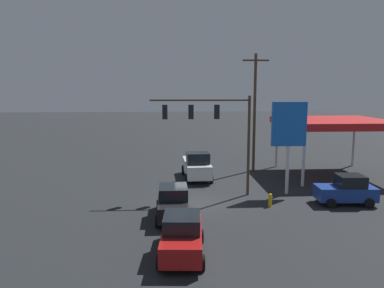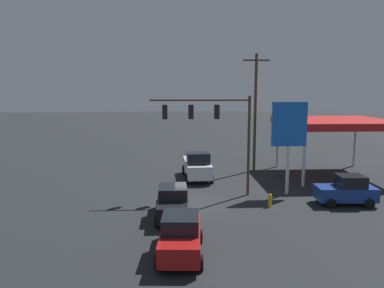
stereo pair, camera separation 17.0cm
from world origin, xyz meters
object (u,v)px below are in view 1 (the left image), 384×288
Objects in this scene: price_sign at (289,128)px; fire_hydrant at (270,200)px; traffic_signal_assembly at (213,122)px; sedan_waiting at (173,202)px; utility_pole at (255,110)px; hatchback_crossing at (346,190)px; pickup_parked at (197,166)px; sedan_far at (182,235)px.

price_sign reaches higher than fire_hydrant.
sedan_waiting is (2.85, 4.57, -4.35)m from traffic_signal_assembly.
utility_pole is 2.76× the size of hatchback_crossing.
pickup_parked is (6.24, -4.91, -3.72)m from price_sign.
utility_pole is 19.52m from sedan_far.
sedan_far is (11.18, 7.05, 0.00)m from hatchback_crossing.
price_sign is 7.61× the size of fire_hydrant.
sedan_far is at bearing 48.68° from fire_hydrant.
traffic_signal_assembly is at bearing -13.36° from hatchback_crossing.
sedan_waiting is 5.01× the size of fire_hydrant.
fire_hydrant is (-5.98, -6.80, -0.51)m from sedan_far.
traffic_signal_assembly is 6.92m from sedan_waiting.
utility_pole is 2.43× the size of sedan_waiting.
sedan_far is 5.06m from sedan_waiting.
hatchback_crossing is (-9.43, 7.58, -0.16)m from pickup_parked.
price_sign reaches higher than sedan_far.
sedan_far is (7.26, 17.49, -4.70)m from utility_pole.
price_sign is at bearing 95.33° from utility_pole.
sedan_waiting is at bearing -172.21° from sedan_far.
utility_pole reaches higher than price_sign.
fire_hydrant is (2.01, 2.91, -4.39)m from price_sign.
sedan_waiting is (11.52, 2.00, 0.00)m from hatchback_crossing.
hatchback_crossing is (-3.19, 2.66, -3.88)m from price_sign.
hatchback_crossing is 0.86× the size of sedan_far.
fire_hydrant is (-3.47, 2.83, -4.86)m from traffic_signal_assembly.
sedan_far is 9.06m from fire_hydrant.
price_sign is 5.69m from hatchback_crossing.
utility_pole is at bearing -84.67° from price_sign.
price_sign is 10.30m from sedan_waiting.
utility_pole reaches higher than pickup_parked.
price_sign is 8.77m from pickup_parked.
pickup_parked reaches higher than hatchback_crossing.
sedan_waiting is at bearing 13.02° from hatchback_crossing.
utility_pole is at bearing -66.27° from hatchback_crossing.
pickup_parked is 1.36× the size of hatchback_crossing.
utility_pole is 15.32m from sedan_waiting.
traffic_signal_assembly is 10.04m from hatchback_crossing.
price_sign is at bearing -179.10° from traffic_signal_assembly.
sedan_waiting is at bearing -14.72° from pickup_parked.
price_sign is at bearing -36.68° from hatchback_crossing.
utility_pole is at bearing -96.86° from fire_hydrant.
traffic_signal_assembly is at bearing 6.19° from pickup_parked.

